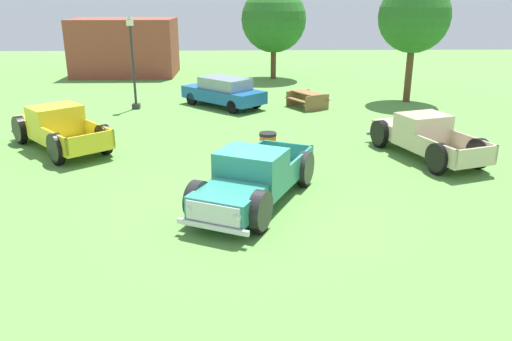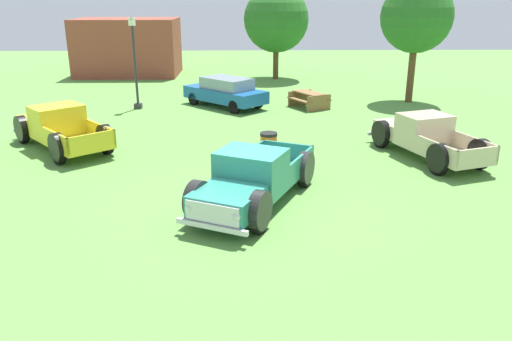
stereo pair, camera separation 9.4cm
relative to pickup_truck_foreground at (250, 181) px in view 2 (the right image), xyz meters
The scene contains 11 objects.
ground_plane 0.74m from the pickup_truck_foreground, 105.04° to the left, with size 80.00×80.00×0.00m, color #5B9342.
pickup_truck_foreground is the anchor object (origin of this frame).
pickup_truck_behind_left 9.12m from the pickup_truck_foreground, 140.23° to the left, with size 4.67×5.01×1.55m.
pickup_truck_behind_right 7.52m from the pickup_truck_foreground, 36.48° to the left, with size 3.14×5.08×1.47m.
sedan_distant_a 12.83m from the pickup_truck_foreground, 94.79° to the left, with size 4.38×4.38×1.47m.
lamp_post_near 13.68m from the pickup_truck_foreground, 113.44° to the left, with size 0.36×0.36×4.40m.
picnic_table 12.82m from the pickup_truck_foreground, 76.03° to the left, with size 2.18×2.30×0.78m.
trash_can 4.11m from the pickup_truck_foreground, 80.58° to the left, with size 0.59×0.59×0.95m.
oak_tree_east 16.60m from the pickup_truck_foreground, 58.26° to the left, with size 3.59×3.59×6.11m.
oak_tree_west 22.01m from the pickup_truck_foreground, 84.77° to the left, with size 4.22×4.22×5.95m.
brick_pavilion 25.29m from the pickup_truck_foreground, 108.94° to the left, with size 6.87×4.67×3.82m.
Camera 2 is at (-0.12, -12.56, 5.34)m, focal length 35.51 mm.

